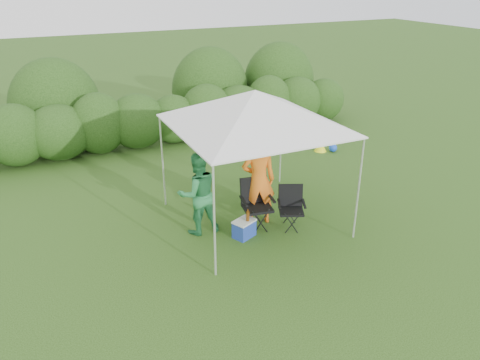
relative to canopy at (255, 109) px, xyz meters
name	(u,v)px	position (x,y,z in m)	size (l,w,h in m)	color
ground	(264,230)	(0.00, -0.50, -2.46)	(70.00, 70.00, 0.00)	#33591C
hedge	(173,117)	(0.00, 5.50, -1.64)	(12.56, 1.53, 1.80)	#294E18
canopy	(255,109)	(0.00, 0.00, 0.00)	(3.10, 3.10, 2.83)	silver
chair_right	(291,204)	(0.58, -0.56, -1.96)	(0.68, 0.66, 0.89)	black
chair_left	(256,200)	(-0.06, -0.23, -1.88)	(0.71, 0.67, 1.03)	black
man	(258,180)	(0.06, -0.08, -1.51)	(0.70, 0.46, 1.91)	orange
woman	(198,193)	(-1.22, 0.04, -1.60)	(0.84, 0.65, 1.73)	#297F45
cooler	(244,228)	(-0.48, -0.54, -2.28)	(0.53, 0.47, 0.37)	#233EA2
bottle	(248,215)	(-0.42, -0.58, -1.97)	(0.07, 0.07, 0.26)	#592D0C
lawn_toy	(324,147)	(3.77, 2.85, -2.32)	(0.60, 0.50, 0.30)	#FDFD1A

